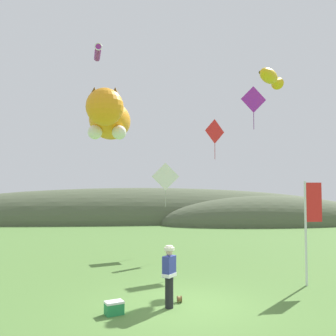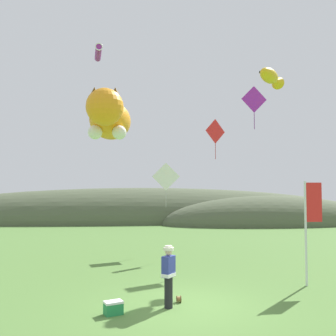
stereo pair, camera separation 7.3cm
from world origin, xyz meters
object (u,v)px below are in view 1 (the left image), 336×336
kite_diamond_red (215,132)px  festival_attendant (169,274)px  festival_banner_pole (310,217)px  kite_fish_windsock (270,77)px  kite_tube_streamer (98,53)px  kite_giant_cat (109,119)px  kite_diamond_violet (254,100)px  kite_spool (179,299)px  picnic_cooler (114,308)px  kite_diamond_white (165,177)px

kite_diamond_red → festival_attendant: bearing=-111.1°
festival_banner_pole → kite_diamond_red: (-1.40, 8.22, 4.27)m
festival_attendant → kite_fish_windsock: 11.44m
kite_tube_streamer → kite_giant_cat: bearing=-79.9°
kite_giant_cat → kite_diamond_violet: kite_diamond_violet is taller
kite_spool → kite_diamond_red: (3.52, 9.61, 6.57)m
festival_attendant → kite_diamond_red: size_ratio=0.76×
kite_giant_cat → kite_tube_streamer: (-0.88, 4.92, 4.79)m
kite_tube_streamer → kite_fish_windsock: bearing=-29.0°
picnic_cooler → kite_tube_streamer: bearing=96.6°
festival_attendant → festival_banner_pole: size_ratio=0.48×
kite_diamond_white → kite_diamond_red: size_ratio=1.03×
festival_banner_pole → kite_fish_windsock: 7.68m
kite_spool → kite_giant_cat: (-2.35, 5.49, 6.42)m
festival_banner_pole → kite_giant_cat: kite_giant_cat is taller
kite_diamond_white → kite_diamond_red: kite_diamond_red is taller
festival_attendant → kite_giant_cat: (-1.98, 5.96, 5.56)m
kite_fish_windsock → festival_banner_pole: bearing=-95.1°
kite_spool → kite_diamond_violet: 12.47m
festival_attendant → kite_diamond_violet: kite_diamond_violet is taller
kite_spool → kite_giant_cat: size_ratio=0.03×
kite_diamond_white → kite_diamond_violet: 6.31m
kite_giant_cat → kite_diamond_white: size_ratio=2.74×
kite_tube_streamer → kite_diamond_white: kite_tube_streamer is taller
kite_diamond_violet → festival_banner_pole: bearing=-92.9°
picnic_cooler → kite_giant_cat: bearing=93.8°
festival_attendant → kite_diamond_violet: (5.62, 8.39, 7.23)m
kite_diamond_violet → kite_diamond_red: kite_diamond_violet is taller
festival_attendant → picnic_cooler: (-1.56, -0.37, -0.77)m
festival_banner_pole → kite_fish_windsock: (0.38, 4.30, 6.35)m
kite_fish_windsock → kite_spool: bearing=-133.0°
kite_spool → kite_diamond_violet: kite_diamond_violet is taller
festival_banner_pole → kite_fish_windsock: kite_fish_windsock is taller
picnic_cooler → kite_diamond_red: (5.45, 10.46, 6.49)m
festival_attendant → kite_giant_cat: size_ratio=0.27×
kite_fish_windsock → kite_diamond_red: 4.78m
kite_spool → kite_fish_windsock: 11.63m
kite_spool → kite_tube_streamer: kite_tube_streamer is taller
kite_giant_cat → kite_fish_windsock: bearing=1.5°
kite_spool → kite_tube_streamer: 15.63m
festival_attendant → festival_banner_pole: 5.79m
kite_giant_cat → kite_fish_windsock: 7.97m
festival_banner_pole → kite_fish_windsock: bearing=84.9°
kite_diamond_violet → kite_diamond_white: bearing=168.4°
kite_spool → festival_banner_pole: size_ratio=0.06×
kite_diamond_white → kite_spool: bearing=-93.7°
kite_diamond_white → festival_banner_pole: bearing=-59.9°
festival_attendant → kite_diamond_white: (0.95, 9.35, 3.08)m
kite_giant_cat → kite_diamond_violet: size_ratio=2.81×
kite_spool → kite_diamond_red: bearing=69.9°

